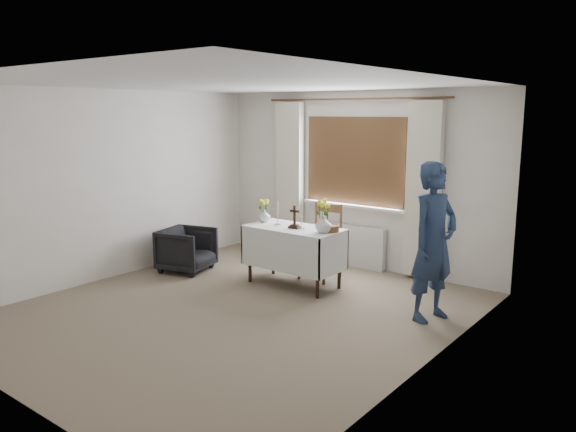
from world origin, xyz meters
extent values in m
plane|color=#7F6957|center=(0.00, 0.00, 0.00)|extent=(5.00, 5.00, 0.00)
cube|color=silver|center=(-0.08, 1.17, 0.38)|extent=(1.24, 0.64, 0.76)
imported|color=black|center=(-1.67, 0.77, 0.31)|extent=(0.82, 0.81, 0.61)
imported|color=navy|center=(1.81, 1.13, 0.85)|extent=(0.56, 0.71, 1.70)
cube|color=silver|center=(0.00, 2.42, 0.30)|extent=(1.10, 0.10, 0.60)
imported|color=silver|center=(-0.61, 1.21, 0.85)|extent=(0.21, 0.21, 0.17)
imported|color=silver|center=(0.39, 1.14, 0.87)|extent=(0.26, 0.26, 0.21)
cylinder|color=brown|center=(0.43, 1.25, 0.80)|extent=(0.21, 0.21, 0.08)
camera|label=1|loc=(4.14, -4.38, 2.21)|focal=35.00mm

